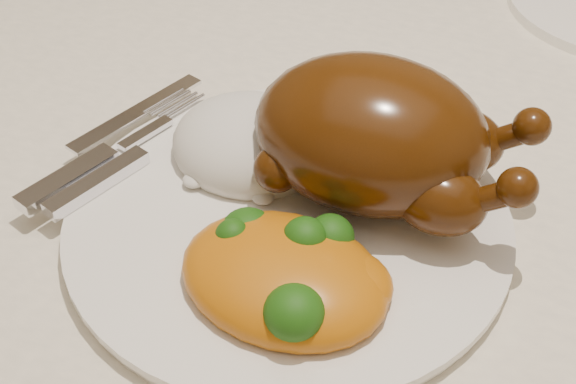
% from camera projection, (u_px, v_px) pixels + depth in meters
% --- Properties ---
extents(dining_table, '(1.60, 0.90, 0.76)m').
position_uv_depth(dining_table, '(382.00, 167.00, 0.73)').
color(dining_table, brown).
rests_on(dining_table, floor).
extents(tablecloth, '(1.73, 1.03, 0.18)m').
position_uv_depth(tablecloth, '(389.00, 101.00, 0.68)').
color(tablecloth, beige).
rests_on(tablecloth, dining_table).
extents(dinner_plate, '(0.35, 0.35, 0.01)m').
position_uv_depth(dinner_plate, '(288.00, 222.00, 0.52)').
color(dinner_plate, white).
rests_on(dinner_plate, tablecloth).
extents(roast_chicken, '(0.19, 0.12, 0.10)m').
position_uv_depth(roast_chicken, '(377.00, 136.00, 0.50)').
color(roast_chicken, '#472107').
rests_on(roast_chicken, dinner_plate).
extents(rice_mound, '(0.12, 0.11, 0.06)m').
position_uv_depth(rice_mound, '(251.00, 145.00, 0.55)').
color(rice_mound, white).
rests_on(rice_mound, dinner_plate).
extents(mac_and_cheese, '(0.13, 0.11, 0.05)m').
position_uv_depth(mac_and_cheese, '(291.00, 274.00, 0.46)').
color(mac_and_cheese, '#CA690D').
rests_on(mac_and_cheese, dinner_plate).
extents(cutlery, '(0.06, 0.18, 0.01)m').
position_uv_depth(cutlery, '(104.00, 158.00, 0.55)').
color(cutlery, silver).
rests_on(cutlery, dinner_plate).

